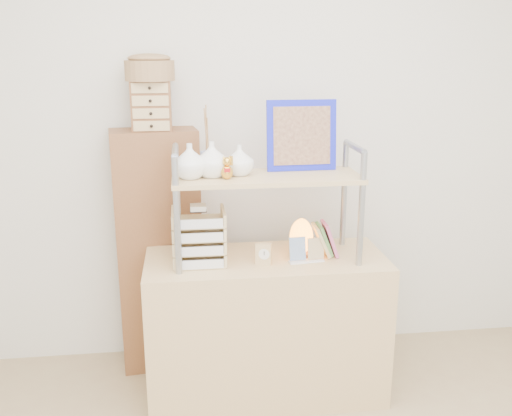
# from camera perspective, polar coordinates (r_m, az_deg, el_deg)

# --- Properties ---
(room_shell) EXTENTS (3.42, 3.41, 2.61)m
(room_shell) POSITION_cam_1_polar(r_m,az_deg,el_deg) (1.87, 4.77, 13.66)
(room_shell) COLOR silver
(room_shell) RESTS_ON ground
(desk) EXTENTS (1.20, 0.50, 0.75)m
(desk) POSITION_cam_1_polar(r_m,az_deg,el_deg) (3.01, 0.98, -11.71)
(desk) COLOR tan
(desk) RESTS_ON ground
(cabinet) EXTENTS (0.48, 0.30, 1.35)m
(cabinet) POSITION_cam_1_polar(r_m,az_deg,el_deg) (3.20, -9.70, -4.30)
(cabinet) COLOR brown
(cabinet) RESTS_ON ground
(hutch) EXTENTS (0.90, 0.34, 0.77)m
(hutch) POSITION_cam_1_polar(r_m,az_deg,el_deg) (2.72, -0.97, 3.89)
(hutch) COLOR #9398A0
(hutch) RESTS_ON desk
(letter_tray) EXTENTS (0.24, 0.23, 0.29)m
(letter_tray) POSITION_cam_1_polar(r_m,az_deg,el_deg) (2.76, -5.72, -3.20)
(letter_tray) COLOR #D3B57E
(letter_tray) RESTS_ON desk
(salt_lamp) EXTENTS (0.13, 0.12, 0.20)m
(salt_lamp) POSITION_cam_1_polar(r_m,az_deg,el_deg) (2.85, 4.53, -2.93)
(salt_lamp) COLOR brown
(salt_lamp) RESTS_ON desk
(desk_clock) EXTENTS (0.08, 0.05, 0.11)m
(desk_clock) POSITION_cam_1_polar(r_m,az_deg,el_deg) (2.75, 0.76, -4.61)
(desk_clock) COLOR tan
(desk_clock) RESTS_ON desk
(postcard_stand) EXTENTS (0.18, 0.07, 0.13)m
(postcard_stand) POSITION_cam_1_polar(r_m,az_deg,el_deg) (2.81, 5.05, -4.65)
(postcard_stand) COLOR white
(postcard_stand) RESTS_ON desk
(drawer_chest) EXTENTS (0.20, 0.16, 0.25)m
(drawer_chest) POSITION_cam_1_polar(r_m,az_deg,el_deg) (3.01, -10.42, 10.03)
(drawer_chest) COLOR brown
(drawer_chest) RESTS_ON cabinet
(woven_basket) EXTENTS (0.25, 0.25, 0.10)m
(woven_basket) POSITION_cam_1_polar(r_m,az_deg,el_deg) (3.00, -10.59, 13.37)
(woven_basket) COLOR brown
(woven_basket) RESTS_ON drawer_chest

